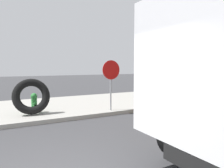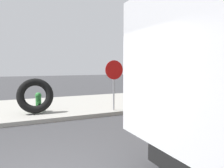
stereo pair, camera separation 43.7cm
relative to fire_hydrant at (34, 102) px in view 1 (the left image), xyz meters
name	(u,v)px [view 1 (the left image)]	position (x,y,z in m)	size (l,w,h in m)	color
sidewalk_curb	(15,111)	(-0.58, 1.16, -0.47)	(36.00, 5.00, 0.15)	#99968E
fire_hydrant	(34,102)	(0.00, 0.00, 0.00)	(0.24, 0.55, 0.75)	#2D8438
loose_tire	(31,96)	(-0.14, -0.30, 0.27)	(1.32, 1.32, 0.28)	black
stop_sign	(111,76)	(2.77, -1.04, 0.98)	(0.76, 0.08, 2.00)	gray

